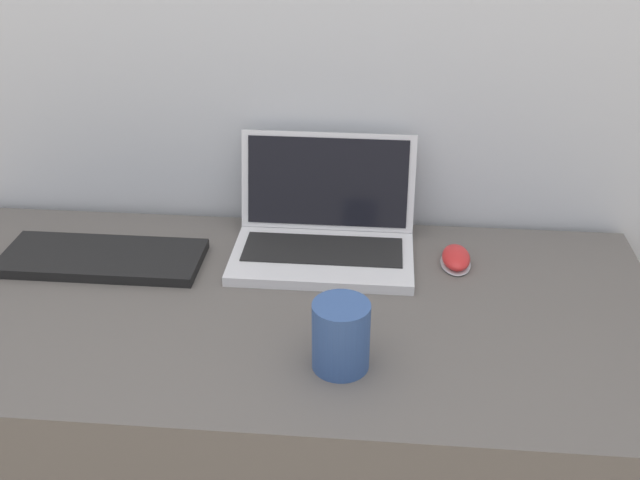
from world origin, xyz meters
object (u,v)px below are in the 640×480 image
object	(u,v)px
computer_mouse	(456,258)
external_keyboard	(102,258)
drink_cup	(341,335)
laptop	(324,230)

from	to	relation	value
computer_mouse	external_keyboard	distance (m)	0.71
drink_cup	external_keyboard	distance (m)	0.57
laptop	drink_cup	size ratio (longest dim) A/B	3.07
computer_mouse	drink_cup	bearing A→B (deg)	-121.41
laptop	drink_cup	xyz separation A→B (m)	(0.06, -0.37, 0.01)
drink_cup	laptop	bearing A→B (deg)	98.85
laptop	external_keyboard	distance (m)	0.45
external_keyboard	drink_cup	bearing A→B (deg)	-29.88
drink_cup	computer_mouse	xyz separation A→B (m)	(0.21, 0.34, -0.05)
drink_cup	computer_mouse	bearing A→B (deg)	58.59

